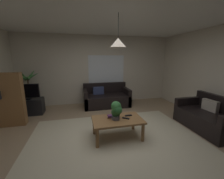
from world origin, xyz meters
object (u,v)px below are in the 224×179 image
(book_on_table_1, at_px, (110,116))
(bookshelf_corner, at_px, (8,100))
(coffee_table, at_px, (117,122))
(book_on_table_0, at_px, (110,118))
(potted_plant_on_table, at_px, (116,110))
(pendant_lamp, at_px, (118,43))
(remote_on_table_0, at_px, (126,118))
(potted_palm_corner, at_px, (29,93))
(couch_under_window, at_px, (106,99))
(book_on_table_2, at_px, (111,115))
(tv, at_px, (26,92))
(tv_stand, at_px, (28,107))
(couch_right_side, at_px, (208,118))
(remote_on_table_1, at_px, (128,115))

(book_on_table_1, bearing_deg, bookshelf_corner, 155.17)
(coffee_table, bearing_deg, book_on_table_0, 151.47)
(potted_plant_on_table, bearing_deg, pendant_lamp, 1.45)
(coffee_table, xyz_separation_m, remote_on_table_0, (0.19, -0.03, 0.08))
(potted_plant_on_table, height_order, potted_palm_corner, potted_palm_corner)
(remote_on_table_0, xyz_separation_m, pendant_lamp, (-0.19, 0.03, 1.59))
(book_on_table_1, bearing_deg, remote_on_table_0, -19.71)
(couch_under_window, xyz_separation_m, book_on_table_2, (-0.32, -2.14, 0.23))
(tv, bearing_deg, remote_on_table_0, -37.43)
(tv_stand, bearing_deg, potted_palm_corner, 97.90)
(coffee_table, bearing_deg, couch_right_side, -2.98)
(tv_stand, bearing_deg, potted_plant_on_table, -39.80)
(book_on_table_2, bearing_deg, potted_plant_on_table, -37.95)
(remote_on_table_0, relative_size, bookshelf_corner, 0.11)
(couch_under_window, distance_m, couch_right_side, 3.18)
(potted_palm_corner, bearing_deg, tv, -82.45)
(couch_under_window, xyz_separation_m, book_on_table_1, (-0.32, -2.13, 0.21))
(potted_palm_corner, height_order, pendant_lamp, pendant_lamp)
(couch_under_window, bearing_deg, couch_right_side, -47.58)
(coffee_table, height_order, tv_stand, tv_stand)
(tv_stand, bearing_deg, book_on_table_2, -39.89)
(couch_right_side, bearing_deg, book_on_table_0, -94.58)
(book_on_table_1, height_order, bookshelf_corner, bookshelf_corner)
(tv, xyz_separation_m, potted_palm_corner, (-0.06, 0.48, -0.15))
(book_on_table_1, xyz_separation_m, remote_on_table_1, (0.43, 0.02, -0.03))
(book_on_table_2, bearing_deg, book_on_table_1, 120.11)
(remote_on_table_0, distance_m, bookshelf_corner, 3.03)
(couch_right_side, xyz_separation_m, book_on_table_1, (-2.47, 0.21, 0.20))
(book_on_table_1, xyz_separation_m, remote_on_table_0, (0.33, -0.12, -0.03))
(tv, bearing_deg, potted_plant_on_table, -39.49)
(couch_under_window, relative_size, tv_stand, 1.84)
(remote_on_table_0, distance_m, tv, 3.25)
(couch_under_window, relative_size, couch_right_side, 1.16)
(bookshelf_corner, bearing_deg, pendant_lamp, -25.31)
(coffee_table, distance_m, tv_stand, 3.09)
(coffee_table, xyz_separation_m, remote_on_table_1, (0.29, 0.11, 0.08))
(couch_under_window, height_order, pendant_lamp, pendant_lamp)
(couch_under_window, bearing_deg, book_on_table_1, -98.62)
(book_on_table_1, relative_size, remote_on_table_0, 0.73)
(remote_on_table_0, relative_size, remote_on_table_1, 1.00)
(potted_plant_on_table, distance_m, tv_stand, 3.09)
(couch_under_window, relative_size, remote_on_table_0, 10.36)
(potted_plant_on_table, distance_m, bookshelf_corner, 2.82)
(book_on_table_2, bearing_deg, pendant_lamp, -31.81)
(potted_palm_corner, bearing_deg, potted_plant_on_table, -45.01)
(tv, bearing_deg, coffee_table, -39.16)
(remote_on_table_1, height_order, pendant_lamp, pendant_lamp)
(book_on_table_1, relative_size, tv, 0.15)
(book_on_table_0, relative_size, book_on_table_1, 1.20)
(tv, bearing_deg, potted_palm_corner, 97.55)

